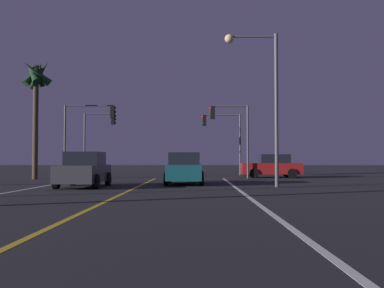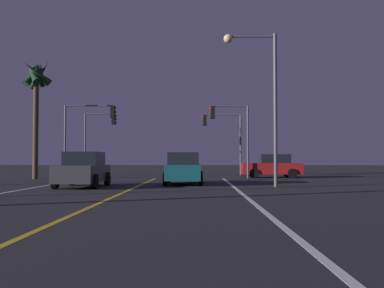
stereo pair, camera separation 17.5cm
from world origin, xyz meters
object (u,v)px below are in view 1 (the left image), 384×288
at_px(traffic_light_far_right, 221,130).
at_px(street_lamp_right_far, 263,88).
at_px(traffic_light_near_left, 90,123).
at_px(palm_tree_left_far, 37,84).
at_px(car_oncoming, 84,170).
at_px(traffic_light_far_left, 100,129).
at_px(car_ahead_far, 185,169).
at_px(car_crossing_side, 272,166).
at_px(traffic_light_near_right, 229,124).

height_order(traffic_light_far_right, street_lamp_right_far, street_lamp_right_far).
height_order(traffic_light_near_left, palm_tree_left_far, palm_tree_left_far).
relative_size(car_oncoming, traffic_light_far_right, 0.85).
xyz_separation_m(traffic_light_far_right, traffic_light_far_left, (-10.12, 0.00, 0.05)).
bearing_deg(car_ahead_far, street_lamp_right_far, -119.45).
xyz_separation_m(car_crossing_side, traffic_light_far_right, (-3.47, 4.36, 2.97)).
bearing_deg(palm_tree_left_far, street_lamp_right_far, -30.05).
height_order(car_ahead_far, palm_tree_left_far, palm_tree_left_far).
distance_m(car_oncoming, traffic_light_far_right, 17.42).
bearing_deg(car_ahead_far, palm_tree_left_far, 59.72).
bearing_deg(traffic_light_near_right, palm_tree_left_far, 6.80).
bearing_deg(traffic_light_near_left, traffic_light_far_right, 29.83).
xyz_separation_m(car_ahead_far, traffic_light_far_left, (-7.45, 13.03, 3.02)).
xyz_separation_m(traffic_light_far_right, palm_tree_left_far, (-12.88, -7.07, 2.66)).
relative_size(car_crossing_side, palm_tree_left_far, 0.53).
distance_m(car_ahead_far, traffic_light_near_left, 10.69).
relative_size(traffic_light_far_left, street_lamp_right_far, 0.69).
relative_size(traffic_light_near_left, traffic_light_far_left, 1.00).
xyz_separation_m(traffic_light_near_right, traffic_light_far_right, (-0.27, 5.50, -0.02)).
relative_size(car_crossing_side, traffic_light_far_right, 0.85).
xyz_separation_m(car_oncoming, traffic_light_near_right, (7.72, 9.96, 3.00)).
xyz_separation_m(car_oncoming, traffic_light_near_left, (-2.15, 9.96, 3.09)).
relative_size(traffic_light_far_right, traffic_light_far_left, 0.98).
xyz_separation_m(car_crossing_side, palm_tree_left_far, (-16.35, -2.71, 5.64)).
height_order(car_crossing_side, traffic_light_far_right, traffic_light_far_right).
xyz_separation_m(car_ahead_far, traffic_light_far_right, (2.67, 13.03, 2.97)).
xyz_separation_m(traffic_light_near_left, palm_tree_left_far, (-3.29, -1.57, 2.55)).
distance_m(car_ahead_far, traffic_light_near_right, 8.62).
height_order(car_ahead_far, traffic_light_near_left, traffic_light_near_left).
distance_m(traffic_light_far_left, street_lamp_right_far, 19.03).
bearing_deg(palm_tree_left_far, traffic_light_near_left, 25.52).
xyz_separation_m(traffic_light_near_left, street_lamp_right_far, (10.83, -9.74, 0.93)).
distance_m(car_crossing_side, traffic_light_far_left, 14.58).
xyz_separation_m(car_crossing_side, traffic_light_near_left, (-13.06, -1.14, 3.09)).
bearing_deg(car_crossing_side, traffic_light_far_left, -17.80).
distance_m(car_crossing_side, street_lamp_right_far, 11.80).
distance_m(car_oncoming, palm_tree_left_far, 11.48).
distance_m(car_oncoming, street_lamp_right_far, 9.57).
relative_size(car_crossing_side, car_oncoming, 1.00).
distance_m(traffic_light_near_left, street_lamp_right_far, 14.59).
xyz_separation_m(traffic_light_near_right, street_lamp_right_far, (0.97, -9.74, 1.02)).
xyz_separation_m(car_oncoming, traffic_light_far_right, (7.45, 15.46, 2.97)).
xyz_separation_m(traffic_light_near_right, palm_tree_left_far, (-13.15, -1.57, 2.64)).
relative_size(traffic_light_near_right, traffic_light_near_left, 0.99).
bearing_deg(car_crossing_side, car_ahead_far, 54.71).
bearing_deg(street_lamp_right_far, car_oncoming, 1.49).
bearing_deg(car_oncoming, traffic_light_near_left, -167.84).
distance_m(car_ahead_far, street_lamp_right_far, 6.02).
bearing_deg(traffic_light_far_left, car_ahead_far, -60.26).
bearing_deg(car_ahead_far, traffic_light_near_left, 42.59).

